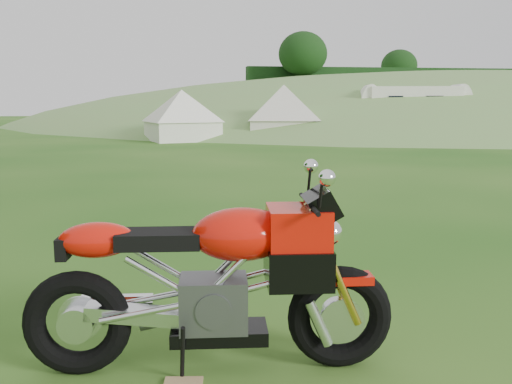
{
  "coord_description": "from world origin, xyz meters",
  "views": [
    {
      "loc": [
        -0.64,
        -5.0,
        1.72
      ],
      "look_at": [
        0.24,
        0.4,
        0.83
      ],
      "focal_mm": 40.0,
      "sensor_mm": 36.0,
      "label": 1
    }
  ],
  "objects": [
    {
      "name": "ground",
      "position": [
        0.0,
        0.0,
        0.0
      ],
      "size": [
        120.0,
        120.0,
        0.0
      ],
      "primitive_type": "plane",
      "color": "#174E10",
      "rests_on": "ground"
    },
    {
      "name": "hillside",
      "position": [
        24.0,
        40.0,
        0.0
      ],
      "size": [
        80.0,
        64.0,
        8.0
      ],
      "primitive_type": "ellipsoid",
      "color": "#6EA051",
      "rests_on": "ground"
    },
    {
      "name": "hedgerow",
      "position": [
        24.0,
        40.0,
        0.0
      ],
      "size": [
        36.0,
        1.2,
        8.6
      ],
      "primitive_type": null,
      "color": "black",
      "rests_on": "ground"
    },
    {
      "name": "sport_motorcycle",
      "position": [
        -0.37,
        -1.55,
        0.67
      ],
      "size": [
        2.27,
        0.77,
        1.34
      ],
      "primitive_type": null,
      "rotation": [
        0.0,
        0.0,
        -0.1
      ],
      "color": "red",
      "rests_on": "ground"
    },
    {
      "name": "tent_left",
      "position": [
        0.2,
        19.55,
        1.16
      ],
      "size": [
        3.26,
        3.26,
        2.32
      ],
      "primitive_type": null,
      "rotation": [
        0.0,
        0.0,
        0.25
      ],
      "color": "white",
      "rests_on": "ground"
    },
    {
      "name": "tent_mid",
      "position": [
        4.6,
        19.51,
        1.23
      ],
      "size": [
        3.31,
        3.31,
        2.47
      ],
      "primitive_type": null,
      "rotation": [
        0.0,
        0.0,
        -0.18
      ],
      "color": "beige",
      "rests_on": "ground"
    },
    {
      "name": "caravan",
      "position": [
        11.14,
        20.78,
        1.19
      ],
      "size": [
        5.51,
        3.47,
        2.39
      ],
      "primitive_type": null,
      "rotation": [
        0.0,
        0.0,
        -0.25
      ],
      "color": "white",
      "rests_on": "ground"
    }
  ]
}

